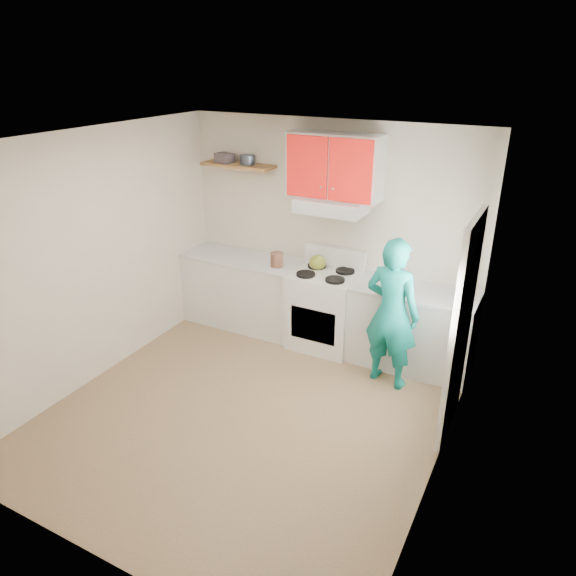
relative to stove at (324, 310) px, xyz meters
The scene contains 21 objects.
floor 1.64m from the stove, 93.63° to the right, with size 3.80×3.80×0.00m, color brown.
ceiling 2.66m from the stove, 93.63° to the right, with size 3.60×3.80×0.04m, color white.
back_wall 0.91m from the stove, 107.10° to the left, with size 3.60×0.04×2.60m, color beige.
front_wall 3.58m from the stove, 91.65° to the right, with size 3.60×0.04×2.60m, color beige.
left_wall 2.61m from the stove, 140.34° to the right, with size 0.04×3.80×2.60m, color beige.
right_wall 2.46m from the stove, 42.81° to the right, with size 0.04×3.80×2.60m, color beige.
door 1.97m from the stove, 27.58° to the right, with size 0.05×0.85×2.05m, color white.
door_glass 2.11m from the stove, 27.97° to the right, with size 0.01×0.55×0.95m, color white.
counter_left 1.14m from the stove, behind, with size 1.52×0.60×0.90m, color silver.
counter_right 1.04m from the stove, ahead, with size 1.32×0.60×0.90m, color silver.
stove is the anchor object (origin of this frame).
range_hood 1.24m from the stove, 90.00° to the left, with size 0.76×0.44×0.15m, color silver.
upper_cabinets 1.67m from the stove, 90.00° to the left, with size 1.02×0.33×0.70m, color red.
shelf 2.01m from the stove, behind, with size 0.90×0.30×0.04m, color brown.
books 2.18m from the stove, behind, with size 0.22×0.16×0.11m, color #41393F.
tin 1.99m from the stove, behind, with size 0.18×0.18×0.11m, color #333D4C.
kettle 0.57m from the stove, 148.22° to the left, with size 0.20×0.20×0.17m, color olive.
crock 0.81m from the stove, behind, with size 0.16×0.16×0.19m, color #523324.
cutting_board 0.82m from the stove, ahead, with size 0.27×0.20×0.02m, color olive.
silicone_mat 1.33m from the stove, ahead, with size 0.31×0.25×0.01m, color red.
person 1.07m from the stove, 24.19° to the right, with size 0.59×0.39×1.62m, color #0E7E75.
Camera 1 is at (2.34, -3.63, 3.22)m, focal length 33.18 mm.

